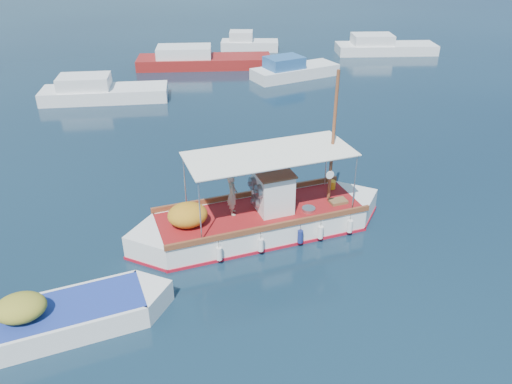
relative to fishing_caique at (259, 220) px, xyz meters
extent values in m
plane|color=black|center=(0.43, 0.18, -0.52)|extent=(160.00, 160.00, 0.00)
cube|color=white|center=(0.06, 0.01, -0.18)|extent=(7.59, 3.37, 1.08)
cube|color=white|center=(-3.58, -0.46, -0.18)|extent=(2.43, 2.43, 1.08)
cube|color=white|center=(3.69, 0.48, -0.18)|extent=(2.43, 2.43, 1.08)
cube|color=#A30F21|center=(0.06, 0.01, -0.50)|extent=(7.69, 3.46, 0.18)
cube|color=maroon|center=(0.06, 0.01, 0.34)|extent=(7.56, 3.17, 0.06)
cube|color=brown|center=(-0.10, 1.23, 0.46)|extent=(7.38, 1.05, 0.20)
cube|color=brown|center=(0.21, -1.21, 0.46)|extent=(7.38, 1.05, 0.20)
cube|color=white|center=(0.54, 0.07, 1.09)|extent=(1.33, 1.41, 1.47)
cube|color=brown|center=(0.54, 0.07, 1.86)|extent=(1.44, 1.52, 0.06)
cylinder|color=slate|center=(-0.05, -0.32, 1.39)|extent=(0.28, 0.51, 0.49)
cylinder|color=slate|center=(-0.13, 0.30, 1.39)|extent=(0.28, 0.51, 0.49)
cylinder|color=slate|center=(-0.09, -0.01, 0.85)|extent=(0.28, 0.51, 0.49)
cylinder|color=brown|center=(2.77, 0.36, 2.80)|extent=(0.13, 0.13, 4.89)
cylinder|color=brown|center=(1.99, 0.26, 2.41)|extent=(1.76, 0.30, 0.08)
cylinder|color=silver|center=(-2.51, 0.76, 1.46)|extent=(0.05, 0.05, 2.20)
cylinder|color=silver|center=(-2.23, -1.37, 1.46)|extent=(0.05, 0.05, 2.20)
cylinder|color=silver|center=(3.02, 1.48, 1.46)|extent=(0.05, 0.05, 2.20)
cylinder|color=silver|center=(3.30, -0.66, 1.46)|extent=(0.05, 0.05, 2.20)
cube|color=white|center=(0.39, 0.05, 2.58)|extent=(6.02, 3.07, 0.04)
ellipsoid|color=#BB7D1B|center=(-2.56, -0.33, 0.77)|extent=(1.51, 1.33, 0.82)
cube|color=orange|center=(1.25, 0.70, 0.56)|extent=(0.27, 0.21, 0.39)
cylinder|color=orange|center=(3.17, 1.10, 0.53)|extent=(0.33, 0.33, 0.33)
cube|color=brown|center=(3.01, 0.00, 0.42)|extent=(0.69, 0.52, 0.12)
cylinder|color=#B2B2B2|center=(1.77, -0.31, 0.42)|extent=(0.55, 0.55, 0.12)
cylinder|color=white|center=(2.32, -0.73, 1.95)|extent=(0.29, 0.07, 0.29)
cylinder|color=white|center=(-1.71, -1.60, -0.08)|extent=(0.22, 0.22, 0.47)
cylinder|color=navy|center=(1.20, -1.22, -0.08)|extent=(0.22, 0.22, 0.47)
cylinder|color=white|center=(3.14, -0.97, -0.08)|extent=(0.22, 0.22, 0.47)
imported|color=#9E9783|center=(-0.93, 0.09, 1.13)|extent=(0.40, 0.58, 1.52)
cube|color=white|center=(-6.55, -3.57, -0.26)|extent=(4.97, 2.62, 0.92)
cube|color=white|center=(-4.23, -3.17, -0.26)|extent=(1.82, 1.82, 0.92)
cube|color=navy|center=(-6.55, -3.57, 0.18)|extent=(4.93, 2.42, 0.05)
ellipsoid|color=olive|center=(-7.36, -3.71, 0.54)|extent=(1.52, 1.32, 0.68)
cube|color=silver|center=(-6.07, 17.04, -0.22)|extent=(7.96, 3.11, 1.00)
cube|color=silver|center=(-7.23, 17.14, 0.68)|extent=(3.29, 2.32, 0.80)
cube|color=maroon|center=(1.13, 23.68, -0.22)|extent=(10.54, 4.29, 1.00)
cube|color=silver|center=(-0.39, 23.90, 0.68)|extent=(4.40, 2.96, 0.80)
cube|color=silver|center=(7.14, 19.33, -0.22)|extent=(6.69, 3.88, 1.00)
cube|color=#29568B|center=(6.22, 19.07, 0.68)|extent=(2.95, 2.50, 0.80)
cube|color=silver|center=(16.82, 24.73, -0.22)|extent=(8.67, 3.97, 1.00)
cube|color=silver|center=(15.59, 24.94, 0.68)|extent=(3.67, 2.74, 0.80)
cube|color=silver|center=(5.73, 28.50, -0.22)|extent=(5.25, 3.11, 1.00)
cube|color=silver|center=(5.01, 28.68, 0.68)|extent=(2.31, 2.12, 0.80)
camera|label=1|loc=(-3.46, -14.97, 9.61)|focal=35.00mm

